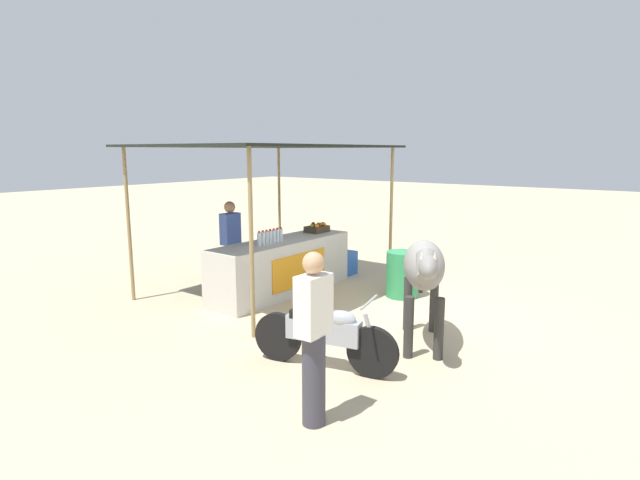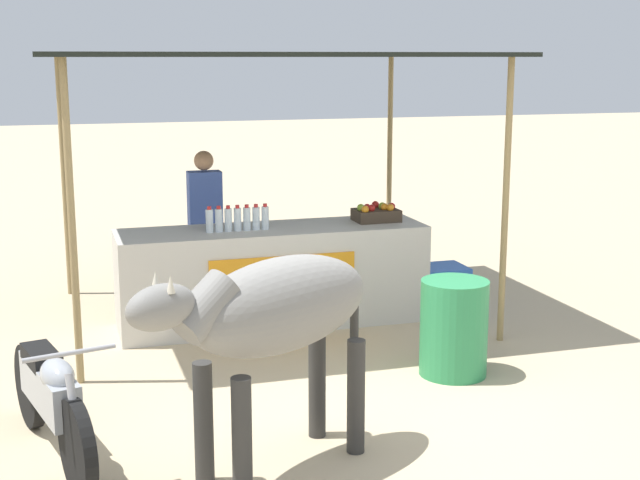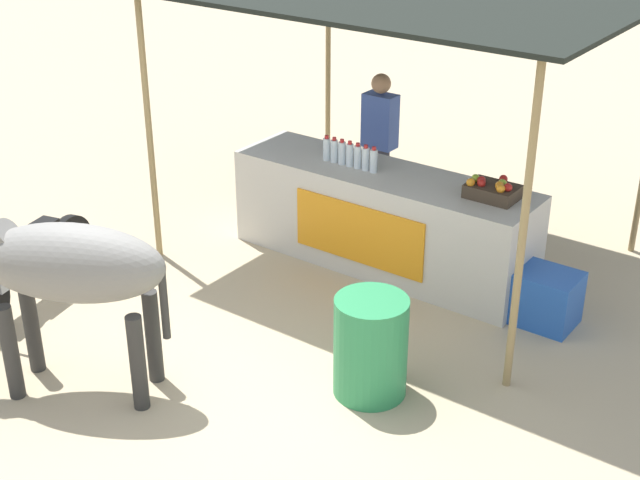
{
  "view_description": "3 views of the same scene",
  "coord_description": "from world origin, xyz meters",
  "px_view_note": "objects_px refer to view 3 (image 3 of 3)",
  "views": [
    {
      "loc": [
        -6.53,
        -3.61,
        2.53
      ],
      "look_at": [
        0.16,
        1.47,
        1.02
      ],
      "focal_mm": 28.0,
      "sensor_mm": 36.0,
      "label": 1
    },
    {
      "loc": [
        -2.02,
        -6.04,
        2.59
      ],
      "look_at": [
        0.04,
        0.75,
        1.12
      ],
      "focal_mm": 50.0,
      "sensor_mm": 36.0,
      "label": 2
    },
    {
      "loc": [
        4.1,
        -4.41,
        4.03
      ],
      "look_at": [
        0.23,
        0.87,
        0.84
      ],
      "focal_mm": 50.0,
      "sensor_mm": 36.0,
      "label": 3
    }
  ],
  "objects_px": {
    "vendor_behind_counter": "(379,150)",
    "water_barrel": "(371,347)",
    "stall_counter": "(382,219)",
    "cow": "(64,268)",
    "motorcycle_parked": "(25,262)",
    "fruit_crate": "(492,190)",
    "cooler_box": "(542,297)"
  },
  "relations": [
    {
      "from": "vendor_behind_counter",
      "to": "water_barrel",
      "type": "relative_size",
      "value": 2.06
    },
    {
      "from": "stall_counter",
      "to": "water_barrel",
      "type": "distance_m",
      "value": 2.13
    },
    {
      "from": "vendor_behind_counter",
      "to": "cow",
      "type": "xyz_separation_m",
      "value": [
        -0.23,
        -3.86,
        0.18
      ]
    },
    {
      "from": "stall_counter",
      "to": "motorcycle_parked",
      "type": "xyz_separation_m",
      "value": [
        -2.11,
        -2.52,
        -0.05
      ]
    },
    {
      "from": "fruit_crate",
      "to": "cow",
      "type": "bearing_deg",
      "value": -120.37
    },
    {
      "from": "motorcycle_parked",
      "to": "cow",
      "type": "bearing_deg",
      "value": -23.32
    },
    {
      "from": "fruit_crate",
      "to": "stall_counter",
      "type": "bearing_deg",
      "value": -177.49
    },
    {
      "from": "vendor_behind_counter",
      "to": "cow",
      "type": "relative_size",
      "value": 0.93
    },
    {
      "from": "vendor_behind_counter",
      "to": "cooler_box",
      "type": "bearing_deg",
      "value": -20.85
    },
    {
      "from": "cooler_box",
      "to": "motorcycle_parked",
      "type": "distance_m",
      "value": 4.52
    },
    {
      "from": "fruit_crate",
      "to": "water_barrel",
      "type": "xyz_separation_m",
      "value": [
        -0.01,
        -1.88,
        -0.64
      ]
    },
    {
      "from": "fruit_crate",
      "to": "cooler_box",
      "type": "bearing_deg",
      "value": -13.28
    },
    {
      "from": "stall_counter",
      "to": "water_barrel",
      "type": "bearing_deg",
      "value": -59.57
    },
    {
      "from": "vendor_behind_counter",
      "to": "cooler_box",
      "type": "height_order",
      "value": "vendor_behind_counter"
    },
    {
      "from": "water_barrel",
      "to": "cow",
      "type": "distance_m",
      "value": 2.32
    },
    {
      "from": "water_barrel",
      "to": "motorcycle_parked",
      "type": "height_order",
      "value": "motorcycle_parked"
    },
    {
      "from": "cow",
      "to": "motorcycle_parked",
      "type": "bearing_deg",
      "value": 156.68
    },
    {
      "from": "cow",
      "to": "stall_counter",
      "type": "bearing_deg",
      "value": 76.3
    },
    {
      "from": "cooler_box",
      "to": "stall_counter",
      "type": "bearing_deg",
      "value": 176.74
    },
    {
      "from": "fruit_crate",
      "to": "cooler_box",
      "type": "xyz_separation_m",
      "value": [
        0.61,
        -0.14,
        -0.8
      ]
    },
    {
      "from": "vendor_behind_counter",
      "to": "water_barrel",
      "type": "xyz_separation_m",
      "value": [
        1.6,
        -2.59,
        -0.45
      ]
    },
    {
      "from": "stall_counter",
      "to": "vendor_behind_counter",
      "type": "xyz_separation_m",
      "value": [
        -0.53,
        0.75,
        0.37
      ]
    },
    {
      "from": "stall_counter",
      "to": "cooler_box",
      "type": "xyz_separation_m",
      "value": [
        1.71,
        -0.1,
        -0.24
      ]
    },
    {
      "from": "stall_counter",
      "to": "fruit_crate",
      "type": "distance_m",
      "value": 1.23
    },
    {
      "from": "water_barrel",
      "to": "cooler_box",
      "type": "bearing_deg",
      "value": 70.18
    },
    {
      "from": "vendor_behind_counter",
      "to": "cooler_box",
      "type": "xyz_separation_m",
      "value": [
        2.23,
        -0.85,
        -0.61
      ]
    },
    {
      "from": "vendor_behind_counter",
      "to": "water_barrel",
      "type": "bearing_deg",
      "value": -58.21
    },
    {
      "from": "motorcycle_parked",
      "to": "cooler_box",
      "type": "bearing_deg",
      "value": 32.49
    },
    {
      "from": "vendor_behind_counter",
      "to": "motorcycle_parked",
      "type": "relative_size",
      "value": 0.93
    },
    {
      "from": "water_barrel",
      "to": "cow",
      "type": "height_order",
      "value": "cow"
    },
    {
      "from": "fruit_crate",
      "to": "water_barrel",
      "type": "height_order",
      "value": "fruit_crate"
    },
    {
      "from": "vendor_behind_counter",
      "to": "cooler_box",
      "type": "distance_m",
      "value": 2.46
    }
  ]
}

